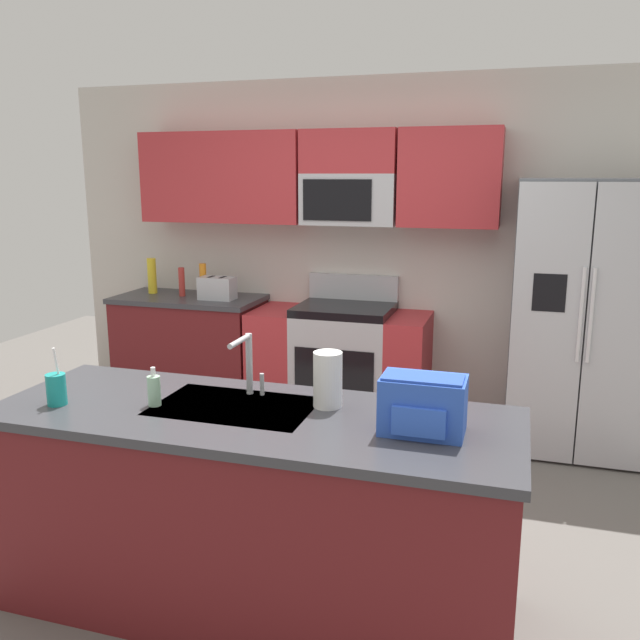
# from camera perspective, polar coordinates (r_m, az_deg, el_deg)

# --- Properties ---
(ground_plane) EXTENTS (9.00, 9.00, 0.00)m
(ground_plane) POSITION_cam_1_polar(r_m,az_deg,el_deg) (3.67, -3.22, -18.20)
(ground_plane) COLOR #66605B
(ground_plane) RESTS_ON ground
(kitchen_wall_unit) EXTENTS (5.20, 0.43, 2.60)m
(kitchen_wall_unit) POSITION_cam_1_polar(r_m,az_deg,el_deg) (5.21, 3.07, 8.03)
(kitchen_wall_unit) COLOR beige
(kitchen_wall_unit) RESTS_ON ground
(back_counter) EXTENTS (1.19, 0.63, 0.90)m
(back_counter) POSITION_cam_1_polar(r_m,az_deg,el_deg) (5.60, -11.09, -2.50)
(back_counter) COLOR maroon
(back_counter) RESTS_ON ground
(range_oven) EXTENTS (1.36, 0.61, 1.10)m
(range_oven) POSITION_cam_1_polar(r_m,az_deg,el_deg) (5.14, 1.70, -3.71)
(range_oven) COLOR #B7BABF
(range_oven) RESTS_ON ground
(refrigerator) EXTENTS (0.90, 0.76, 1.85)m
(refrigerator) POSITION_cam_1_polar(r_m,az_deg,el_deg) (4.80, 21.55, 0.19)
(refrigerator) COLOR #4C4F54
(refrigerator) RESTS_ON ground
(island_counter) EXTENTS (2.23, 0.80, 0.90)m
(island_counter) POSITION_cam_1_polar(r_m,az_deg,el_deg) (2.98, -5.75, -15.97)
(island_counter) COLOR maroon
(island_counter) RESTS_ON ground
(toaster) EXTENTS (0.28, 0.16, 0.18)m
(toaster) POSITION_cam_1_polar(r_m,az_deg,el_deg) (5.31, -8.87, 2.74)
(toaster) COLOR #B7BABF
(toaster) RESTS_ON back_counter
(pepper_mill) EXTENTS (0.05, 0.05, 0.23)m
(pepper_mill) POSITION_cam_1_polar(r_m,az_deg,el_deg) (5.51, -11.85, 3.24)
(pepper_mill) COLOR #B2332D
(pepper_mill) RESTS_ON back_counter
(bottle_orange) EXTENTS (0.06, 0.06, 0.27)m
(bottle_orange) POSITION_cam_1_polar(r_m,az_deg,el_deg) (5.47, -10.07, 3.43)
(bottle_orange) COLOR orange
(bottle_orange) RESTS_ON back_counter
(bottle_yellow) EXTENTS (0.07, 0.07, 0.29)m
(bottle_yellow) POSITION_cam_1_polar(r_m,az_deg,el_deg) (5.70, -14.31, 3.73)
(bottle_yellow) COLOR yellow
(bottle_yellow) RESTS_ON back_counter
(sink_faucet) EXTENTS (0.08, 0.21, 0.28)m
(sink_faucet) POSITION_cam_1_polar(r_m,az_deg,el_deg) (2.95, -6.25, -3.42)
(sink_faucet) COLOR #B7BABF
(sink_faucet) RESTS_ON island_counter
(drink_cup_teal) EXTENTS (0.08, 0.08, 0.26)m
(drink_cup_teal) POSITION_cam_1_polar(r_m,az_deg,el_deg) (3.07, -21.81, -5.56)
(drink_cup_teal) COLOR teal
(drink_cup_teal) RESTS_ON island_counter
(soap_dispenser) EXTENTS (0.06, 0.06, 0.17)m
(soap_dispenser) POSITION_cam_1_polar(r_m,az_deg,el_deg) (2.93, -14.14, -5.90)
(soap_dispenser) COLOR #A5D8B2
(soap_dispenser) RESTS_ON island_counter
(paper_towel_roll) EXTENTS (0.12, 0.12, 0.24)m
(paper_towel_roll) POSITION_cam_1_polar(r_m,az_deg,el_deg) (2.81, 0.67, -5.16)
(paper_towel_roll) COLOR white
(paper_towel_roll) RESTS_ON island_counter
(backpack) EXTENTS (0.32, 0.22, 0.23)m
(backpack) POSITION_cam_1_polar(r_m,az_deg,el_deg) (2.56, 8.88, -7.16)
(backpack) COLOR blue
(backpack) RESTS_ON island_counter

